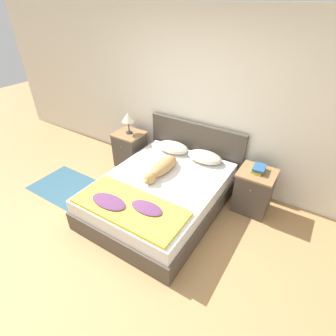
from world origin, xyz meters
The scene contains 13 objects.
ground_plane centered at (0.00, 0.00, 0.00)m, with size 16.00×16.00×0.00m, color tan.
wall_back centered at (0.00, 2.13, 1.27)m, with size 9.00×0.06×2.55m.
bed centered at (-0.09, 1.03, 0.23)m, with size 1.56×2.02×0.48m.
headboard centered at (-0.09, 2.06, 0.50)m, with size 1.64×0.06×0.96m.
nightstand_left centered at (-1.20, 1.72, 0.32)m, with size 0.48×0.47×0.63m.
nightstand_right centered at (1.02, 1.72, 0.32)m, with size 0.48×0.47×0.63m.
pillow_left centered at (-0.38, 1.82, 0.55)m, with size 0.54×0.33×0.15m.
pillow_right centered at (0.19, 1.82, 0.55)m, with size 0.54×0.33×0.15m.
quilt centered at (-0.10, 0.37, 0.50)m, with size 1.39×0.62×0.08m.
dog centered at (-0.18, 1.19, 0.56)m, with size 0.23×0.82×0.18m.
book_stack centered at (1.02, 1.75, 0.67)m, with size 0.17×0.24×0.08m.
table_lamp centered at (-1.20, 1.73, 0.90)m, with size 0.22×0.22×0.36m.
rug centered at (-1.60, 0.61, 0.00)m, with size 1.20×0.78×0.00m.
Camera 1 is at (1.56, -1.37, 2.59)m, focal length 28.00 mm.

